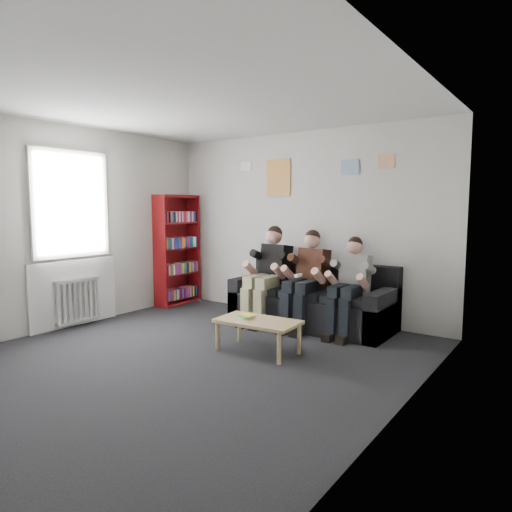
{
  "coord_description": "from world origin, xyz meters",
  "views": [
    {
      "loc": [
        3.33,
        -3.35,
        1.62
      ],
      "look_at": [
        0.03,
        1.3,
        1.0
      ],
      "focal_mm": 32.0,
      "sensor_mm": 36.0,
      "label": 1
    }
  ],
  "objects": [
    {
      "name": "poster_pink",
      "position": [
        1.25,
        2.49,
        2.2
      ],
      "size": [
        0.22,
        0.01,
        0.18
      ],
      "primitive_type": "cube",
      "color": "#DF4596",
      "rests_on": "room_shell"
    },
    {
      "name": "window",
      "position": [
        -2.22,
        0.2,
        1.03
      ],
      "size": [
        0.05,
        1.3,
        2.36
      ],
      "color": "white",
      "rests_on": "room_shell"
    },
    {
      "name": "room_shell",
      "position": [
        0.0,
        0.0,
        1.35
      ],
      "size": [
        5.0,
        5.0,
        5.0
      ],
      "color": "black",
      "rests_on": "ground"
    },
    {
      "name": "poster_large",
      "position": [
        -0.4,
        2.49,
        2.05
      ],
      "size": [
        0.42,
        0.01,
        0.55
      ],
      "primitive_type": "cube",
      "color": "#E9C852",
      "rests_on": "room_shell"
    },
    {
      "name": "person_left",
      "position": [
        -0.19,
        1.88,
        0.67
      ],
      "size": [
        0.41,
        0.89,
        1.35
      ],
      "rotation": [
        0.0,
        0.0,
        -0.11
      ],
      "color": "black",
      "rests_on": "sofa"
    },
    {
      "name": "game_cases",
      "position": [
        0.32,
        0.68,
        0.39
      ],
      "size": [
        0.2,
        0.17,
        0.04
      ],
      "rotation": [
        0.0,
        0.0,
        -0.35
      ],
      "color": "silver",
      "rests_on": "coffee_table"
    },
    {
      "name": "poster_sign",
      "position": [
        -1.0,
        2.49,
        2.25
      ],
      "size": [
        0.2,
        0.01,
        0.14
      ],
      "primitive_type": "cube",
      "color": "white",
      "rests_on": "room_shell"
    },
    {
      "name": "bookshelf",
      "position": [
        -2.09,
        2.03,
        0.9
      ],
      "size": [
        0.27,
        0.81,
        1.81
      ],
      "rotation": [
        0.0,
        0.0,
        0.06
      ],
      "color": "maroon",
      "rests_on": "ground"
    },
    {
      "name": "sofa",
      "position": [
        0.42,
        2.09,
        0.3
      ],
      "size": [
        2.19,
        0.9,
        0.85
      ],
      "color": "black",
      "rests_on": "ground"
    },
    {
      "name": "radiator",
      "position": [
        -2.15,
        0.2,
        0.35
      ],
      "size": [
        0.1,
        0.64,
        0.6
      ],
      "color": "silver",
      "rests_on": "ground"
    },
    {
      "name": "poster_blue",
      "position": [
        0.75,
        2.49,
        2.15
      ],
      "size": [
        0.25,
        0.01,
        0.2
      ],
      "primitive_type": "cube",
      "color": "#387BC1",
      "rests_on": "room_shell"
    },
    {
      "name": "coffee_table",
      "position": [
        0.48,
        0.7,
        0.32
      ],
      "size": [
        0.91,
        0.5,
        0.37
      ],
      "rotation": [
        0.0,
        0.0,
        0.06
      ],
      "color": "tan",
      "rests_on": "ground"
    },
    {
      "name": "person_middle",
      "position": [
        0.42,
        1.89,
        0.65
      ],
      "size": [
        0.4,
        0.85,
        1.31
      ],
      "rotation": [
        0.0,
        0.0,
        -0.1
      ],
      "color": "#4C2619",
      "rests_on": "sofa"
    },
    {
      "name": "person_right",
      "position": [
        1.03,
        1.89,
        0.63
      ],
      "size": [
        0.36,
        0.78,
        1.24
      ],
      "rotation": [
        0.0,
        0.0,
        0.04
      ],
      "color": "silver",
      "rests_on": "sofa"
    }
  ]
}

